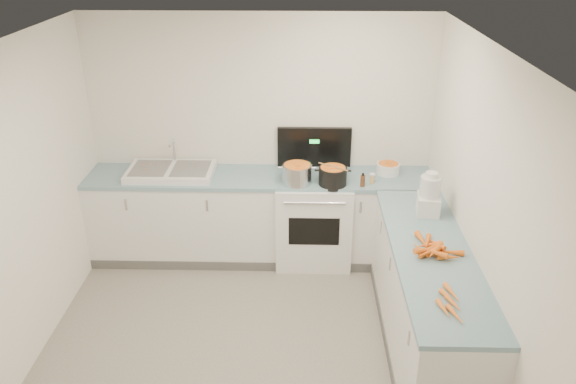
{
  "coord_description": "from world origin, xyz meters",
  "views": [
    {
      "loc": [
        0.41,
        -3.46,
        3.24
      ],
      "look_at": [
        0.3,
        1.1,
        1.05
      ],
      "focal_mm": 35.0,
      "sensor_mm": 36.0,
      "label": 1
    }
  ],
  "objects_px": {
    "spice_jar": "(372,179)",
    "food_processor": "(429,196)",
    "stove": "(313,218)",
    "black_pot": "(333,177)",
    "steel_pot": "(297,175)",
    "sink": "(171,171)",
    "extract_bottle": "(363,181)",
    "mixing_bowl": "(388,168)"
  },
  "relations": [
    {
      "from": "black_pot",
      "to": "extract_bottle",
      "type": "xyz_separation_m",
      "value": [
        0.29,
        -0.04,
        -0.02
      ]
    },
    {
      "from": "extract_bottle",
      "to": "mixing_bowl",
      "type": "bearing_deg",
      "value": 47.96
    },
    {
      "from": "mixing_bowl",
      "to": "black_pot",
      "type": "bearing_deg",
      "value": -154.39
    },
    {
      "from": "black_pot",
      "to": "steel_pot",
      "type": "bearing_deg",
      "value": 176.81
    },
    {
      "from": "stove",
      "to": "black_pot",
      "type": "relative_size",
      "value": 4.99
    },
    {
      "from": "stove",
      "to": "spice_jar",
      "type": "xyz_separation_m",
      "value": [
        0.56,
        -0.13,
        0.51
      ]
    },
    {
      "from": "mixing_bowl",
      "to": "food_processor",
      "type": "height_order",
      "value": "food_processor"
    },
    {
      "from": "spice_jar",
      "to": "food_processor",
      "type": "relative_size",
      "value": 0.21
    },
    {
      "from": "extract_bottle",
      "to": "spice_jar",
      "type": "relative_size",
      "value": 1.38
    },
    {
      "from": "stove",
      "to": "extract_bottle",
      "type": "distance_m",
      "value": 0.73
    },
    {
      "from": "sink",
      "to": "steel_pot",
      "type": "bearing_deg",
      "value": -7.36
    },
    {
      "from": "sink",
      "to": "extract_bottle",
      "type": "bearing_deg",
      "value": -6.75
    },
    {
      "from": "mixing_bowl",
      "to": "extract_bottle",
      "type": "xyz_separation_m",
      "value": [
        -0.29,
        -0.32,
        0.0
      ]
    },
    {
      "from": "sink",
      "to": "spice_jar",
      "type": "xyz_separation_m",
      "value": [
        2.01,
        -0.15,
        0.0
      ]
    },
    {
      "from": "sink",
      "to": "steel_pot",
      "type": "relative_size",
      "value": 2.97
    },
    {
      "from": "sink",
      "to": "extract_bottle",
      "type": "relative_size",
      "value": 7.51
    },
    {
      "from": "stove",
      "to": "food_processor",
      "type": "relative_size",
      "value": 3.48
    },
    {
      "from": "black_pot",
      "to": "extract_bottle",
      "type": "bearing_deg",
      "value": -8.32
    },
    {
      "from": "steel_pot",
      "to": "black_pot",
      "type": "distance_m",
      "value": 0.35
    },
    {
      "from": "spice_jar",
      "to": "food_processor",
      "type": "bearing_deg",
      "value": -56.35
    },
    {
      "from": "stove",
      "to": "extract_bottle",
      "type": "xyz_separation_m",
      "value": [
        0.46,
        -0.21,
        0.52
      ]
    },
    {
      "from": "spice_jar",
      "to": "extract_bottle",
      "type": "bearing_deg",
      "value": -141.42
    },
    {
      "from": "steel_pot",
      "to": "extract_bottle",
      "type": "distance_m",
      "value": 0.64
    },
    {
      "from": "stove",
      "to": "food_processor",
      "type": "distance_m",
      "value": 1.39
    },
    {
      "from": "mixing_bowl",
      "to": "spice_jar",
      "type": "distance_m",
      "value": 0.3
    },
    {
      "from": "black_pot",
      "to": "food_processor",
      "type": "bearing_deg",
      "value": -36.09
    },
    {
      "from": "black_pot",
      "to": "mixing_bowl",
      "type": "height_order",
      "value": "black_pot"
    },
    {
      "from": "mixing_bowl",
      "to": "food_processor",
      "type": "bearing_deg",
      "value": -75.02
    },
    {
      "from": "steel_pot",
      "to": "sink",
      "type": "bearing_deg",
      "value": 172.64
    },
    {
      "from": "sink",
      "to": "black_pot",
      "type": "height_order",
      "value": "sink"
    },
    {
      "from": "steel_pot",
      "to": "black_pot",
      "type": "height_order",
      "value": "steel_pot"
    },
    {
      "from": "extract_bottle",
      "to": "spice_jar",
      "type": "height_order",
      "value": "extract_bottle"
    },
    {
      "from": "steel_pot",
      "to": "food_processor",
      "type": "bearing_deg",
      "value": -27.77
    },
    {
      "from": "steel_pot",
      "to": "food_processor",
      "type": "relative_size",
      "value": 0.74
    },
    {
      "from": "spice_jar",
      "to": "black_pot",
      "type": "bearing_deg",
      "value": -174.37
    },
    {
      "from": "stove",
      "to": "food_processor",
      "type": "xyz_separation_m",
      "value": [
        0.98,
        -0.76,
        0.63
      ]
    },
    {
      "from": "extract_bottle",
      "to": "spice_jar",
      "type": "distance_m",
      "value": 0.13
    },
    {
      "from": "extract_bottle",
      "to": "spice_jar",
      "type": "bearing_deg",
      "value": 38.58
    },
    {
      "from": "extract_bottle",
      "to": "sink",
      "type": "bearing_deg",
      "value": 173.25
    },
    {
      "from": "black_pot",
      "to": "sink",
      "type": "bearing_deg",
      "value": 173.52
    },
    {
      "from": "black_pot",
      "to": "spice_jar",
      "type": "height_order",
      "value": "black_pot"
    },
    {
      "from": "mixing_bowl",
      "to": "sink",
      "type": "bearing_deg",
      "value": -177.63
    }
  ]
}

